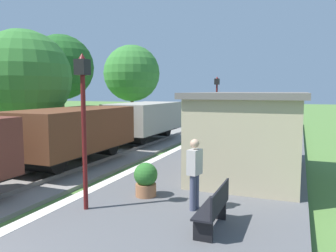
{
  "coord_description": "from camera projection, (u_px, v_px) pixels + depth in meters",
  "views": [
    {
      "loc": [
        5.9,
        -2.69,
        3.09
      ],
      "look_at": [
        0.87,
        10.06,
        1.64
      ],
      "focal_mm": 35.76,
      "sensor_mm": 36.0,
      "label": 1
    }
  ],
  "objects": [
    {
      "name": "tree_field_distant",
      "position": [
        132.0,
        73.0,
        28.1
      ],
      "size": [
        4.71,
        4.71,
        6.89
      ],
      "color": "#4C3823",
      "rests_on": "ground"
    },
    {
      "name": "person_waiting",
      "position": [
        195.0,
        171.0,
        7.94
      ],
      "size": [
        0.31,
        0.42,
        1.71
      ],
      "rotation": [
        0.0,
        0.0,
        2.94
      ],
      "color": "#474C66",
      "rests_on": "platform_slab"
    },
    {
      "name": "tree_field_left",
      "position": [
        61.0,
        67.0,
        21.61
      ],
      "size": [
        4.18,
        4.18,
        6.68
      ],
      "color": "#4C3823",
      "rests_on": "ground"
    },
    {
      "name": "station_hut",
      "position": [
        252.0,
        133.0,
        11.47
      ],
      "size": [
        3.5,
        5.8,
        2.78
      ],
      "color": "tan",
      "rests_on": "platform_slab"
    },
    {
      "name": "bench_near_hut",
      "position": [
        214.0,
        207.0,
        6.81
      ],
      "size": [
        0.42,
        1.5,
        0.91
      ],
      "color": "black",
      "rests_on": "platform_slab"
    },
    {
      "name": "lamp_post_far",
      "position": [
        217.0,
        95.0,
        20.25
      ],
      "size": [
        0.28,
        0.28,
        3.7
      ],
      "color": "#591414",
      "rests_on": "platform_slab"
    },
    {
      "name": "freight_train",
      "position": [
        73.0,
        134.0,
        13.21
      ],
      "size": [
        2.5,
        19.4,
        2.12
      ],
      "color": "brown",
      "rests_on": "rail_near"
    },
    {
      "name": "tree_trackside_far",
      "position": [
        23.0,
        78.0,
        15.84
      ],
      "size": [
        4.5,
        4.5,
        5.96
      ],
      "color": "#4C3823",
      "rests_on": "ground"
    },
    {
      "name": "bench_down_platform",
      "position": [
        263.0,
        142.0,
        15.61
      ],
      "size": [
        0.42,
        1.5,
        0.91
      ],
      "color": "black",
      "rests_on": "platform_slab"
    },
    {
      "name": "lamp_post_near",
      "position": [
        83.0,
        103.0,
        7.79
      ],
      "size": [
        0.28,
        0.28,
        3.7
      ],
      "color": "#591414",
      "rests_on": "platform_slab"
    },
    {
      "name": "potted_planter",
      "position": [
        146.0,
        179.0,
        9.0
      ],
      "size": [
        0.64,
        0.64,
        0.92
      ],
      "color": "#9E6642",
      "rests_on": "platform_slab"
    }
  ]
}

